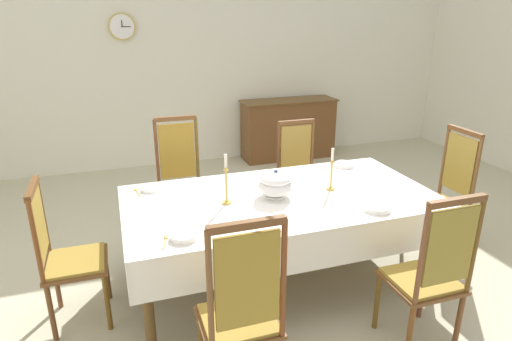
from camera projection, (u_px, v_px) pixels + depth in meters
The scene contains 21 objects.
ground at pixel (273, 273), 3.82m from camera, with size 8.18×6.44×0.04m, color #BDBA9C.
back_wall at pixel (194, 50), 6.17m from camera, with size 8.18×0.08×3.27m, color silver.
dining_table at pixel (280, 205), 3.46m from camera, with size 2.41×1.23×0.76m.
tablecloth at pixel (280, 204), 3.45m from camera, with size 2.43×1.25×0.30m.
chair_south_a at pixel (241, 310), 2.39m from camera, with size 0.44×0.42×1.19m.
chair_north_a at pixel (181, 181), 4.22m from camera, with size 0.44×0.42×1.21m.
chair_south_b at pixel (430, 272), 2.77m from camera, with size 0.44×0.42×1.14m.
chair_north_b at pixel (300, 171), 4.60m from camera, with size 0.44×0.42×1.08m.
chair_head_west at pixel (65, 254), 3.02m from camera, with size 0.42×0.44×1.08m.
chair_head_east at pixel (445, 193), 3.97m from camera, with size 0.42×0.44×1.17m.
soup_tureen at pixel (276, 184), 3.38m from camera, with size 0.28×0.28×0.23m.
candlestick_west at pixel (226, 184), 3.25m from camera, with size 0.07×0.07×0.39m.
candlestick_east at pixel (331, 173), 3.51m from camera, with size 0.07×0.07×0.35m.
bowl_near_left at pixel (150, 189), 3.53m from camera, with size 0.15×0.15×0.03m.
bowl_near_right at pixel (184, 236), 2.78m from camera, with size 0.18×0.18×0.04m.
bowl_far_left at pixel (377, 207), 3.18m from camera, with size 0.20×0.20×0.04m.
bowl_far_right at pixel (344, 164), 4.09m from camera, with size 0.18×0.18×0.04m.
spoon_primary at pixel (136, 190), 3.53m from camera, with size 0.05×0.18×0.01m.
spoon_secondary at pixel (166, 239), 2.77m from camera, with size 0.06×0.17×0.01m.
sideboard at pixel (288, 129), 6.69m from camera, with size 1.44×0.48×0.90m.
mounted_clock at pixel (122, 27), 5.71m from camera, with size 0.35×0.06×0.35m.
Camera 1 is at (-1.18, -3.07, 2.12)m, focal length 30.54 mm.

